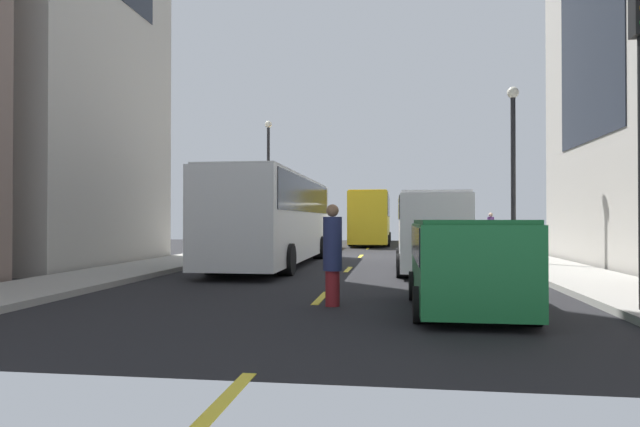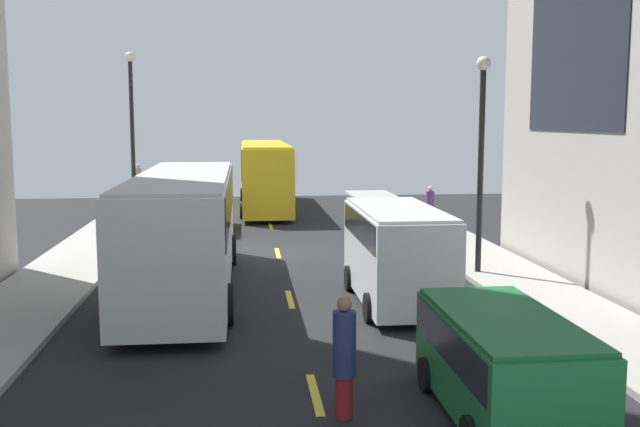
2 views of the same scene
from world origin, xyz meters
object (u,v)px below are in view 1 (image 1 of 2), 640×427
(car_green_1, at_px, (466,257))
(pedestrian_crossing_mid, at_px, (491,230))
(delivery_van_white, at_px, (431,227))
(city_bus_white, at_px, (275,213))
(streetcar_yellow, at_px, (372,214))
(pedestrian_waiting_curb, at_px, (333,253))
(car_orange_0, at_px, (315,232))
(pedestrian_crossing_near, at_px, (283,226))

(car_green_1, bearing_deg, pedestrian_crossing_mid, 79.10)
(delivery_van_white, height_order, pedestrian_crossing_mid, delivery_van_white)
(city_bus_white, height_order, streetcar_yellow, streetcar_yellow)
(car_green_1, distance_m, pedestrian_waiting_curb, 2.59)
(delivery_van_white, height_order, car_green_1, delivery_van_white)
(car_green_1, xyz_separation_m, pedestrian_waiting_curb, (-2.57, 0.29, 0.05))
(delivery_van_white, relative_size, car_orange_0, 1.22)
(streetcar_yellow, xyz_separation_m, car_green_1, (3.00, -29.10, -1.10))
(car_orange_0, relative_size, pedestrian_waiting_curb, 2.16)
(city_bus_white, distance_m, car_orange_0, 12.00)
(car_orange_0, distance_m, pedestrian_crossing_mid, 10.13)
(city_bus_white, bearing_deg, pedestrian_crossing_near, 100.95)
(pedestrian_waiting_curb, bearing_deg, streetcar_yellow, -7.61)
(city_bus_white, relative_size, car_green_1, 2.81)
(pedestrian_crossing_mid, relative_size, pedestrian_crossing_near, 0.93)
(car_green_1, bearing_deg, streetcar_yellow, 95.89)
(pedestrian_crossing_mid, bearing_deg, car_green_1, -120.57)
(pedestrian_waiting_curb, relative_size, pedestrian_crossing_near, 0.97)
(city_bus_white, distance_m, delivery_van_white, 6.09)
(city_bus_white, relative_size, car_orange_0, 2.69)
(city_bus_white, bearing_deg, pedestrian_crossing_mid, 43.67)
(delivery_van_white, xyz_separation_m, pedestrian_crossing_near, (-10.16, 25.31, -0.25))
(streetcar_yellow, height_order, car_green_1, streetcar_yellow)
(pedestrian_crossing_mid, bearing_deg, city_bus_white, -156.00)
(streetcar_yellow, bearing_deg, delivery_van_white, -82.48)
(delivery_van_white, relative_size, pedestrian_waiting_curb, 2.64)
(streetcar_yellow, distance_m, pedestrian_crossing_near, 8.29)
(car_orange_0, bearing_deg, pedestrian_waiting_curb, -80.67)
(pedestrian_crossing_mid, bearing_deg, car_orange_0, 143.52)
(car_orange_0, relative_size, car_green_1, 1.05)
(car_orange_0, bearing_deg, delivery_van_white, -67.21)
(delivery_van_white, distance_m, car_orange_0, 15.30)
(delivery_van_white, distance_m, car_green_1, 7.61)
(car_green_1, distance_m, pedestrian_crossing_mid, 19.10)
(pedestrian_crossing_near, bearing_deg, streetcar_yellow, 110.36)
(pedestrian_crossing_near, bearing_deg, pedestrian_crossing_mid, 92.33)
(delivery_van_white, height_order, pedestrian_crossing_near, delivery_van_white)
(delivery_van_white, xyz_separation_m, car_green_1, (0.16, -7.59, -0.49))
(streetcar_yellow, xyz_separation_m, pedestrian_waiting_curb, (0.43, -28.82, -1.05))
(pedestrian_waiting_curb, xyz_separation_m, pedestrian_crossing_near, (-7.75, 32.61, 0.19))
(streetcar_yellow, relative_size, pedestrian_crossing_near, 6.19)
(streetcar_yellow, xyz_separation_m, car_orange_0, (-3.08, -7.42, -1.09))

